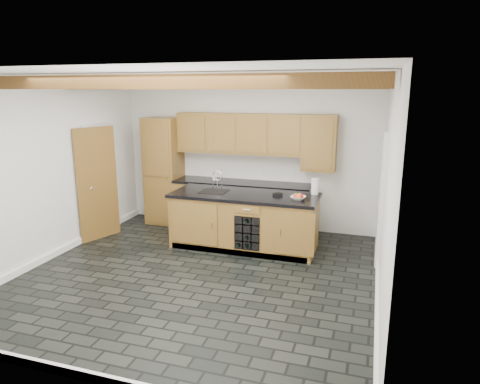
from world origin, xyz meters
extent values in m
plane|color=black|center=(0.00, 0.00, 0.00)|extent=(5.00, 5.00, 0.00)
plane|color=white|center=(0.00, 2.50, 1.40)|extent=(5.00, 0.00, 5.00)
plane|color=white|center=(-2.50, 0.00, 1.40)|extent=(0.00, 5.00, 5.00)
plane|color=white|center=(2.50, 0.00, 1.40)|extent=(0.00, 5.00, 5.00)
plane|color=white|center=(0.00, 0.00, 2.80)|extent=(5.00, 5.00, 0.00)
cube|color=brown|center=(0.00, -1.20, 2.70)|extent=(4.90, 0.15, 0.15)
cube|color=brown|center=(0.00, 0.60, 2.70)|extent=(4.90, 0.15, 0.15)
cube|color=white|center=(-2.48, 0.00, 0.05)|extent=(0.04, 5.00, 0.10)
cube|color=white|center=(2.48, 0.00, 0.05)|extent=(0.04, 5.00, 0.10)
cube|color=white|center=(0.00, -2.48, 0.05)|extent=(5.00, 0.04, 0.10)
cube|color=white|center=(-2.47, 1.30, 1.02)|extent=(0.06, 0.94, 2.04)
cube|color=olive|center=(-2.32, 0.95, 1.00)|extent=(0.31, 0.77, 2.00)
cube|color=white|center=(2.47, 1.50, 1.02)|extent=(0.06, 0.98, 2.04)
cube|color=black|center=(2.50, 1.50, 1.00)|extent=(0.02, 0.86, 1.96)
cube|color=olive|center=(-1.65, 2.20, 1.05)|extent=(0.65, 0.60, 2.10)
cube|color=olive|center=(-0.02, 2.20, 0.44)|extent=(2.60, 0.60, 0.88)
cube|color=black|center=(-0.02, 2.20, 0.91)|extent=(2.64, 0.62, 0.05)
cube|color=white|center=(-0.02, 2.49, 1.19)|extent=(2.60, 0.02, 0.52)
cube|color=olive|center=(-0.12, 2.33, 1.83)|extent=(2.40, 0.35, 0.75)
cube|color=olive|center=(1.38, 2.33, 1.70)|extent=(0.60, 0.35, 1.00)
cube|color=olive|center=(0.30, 1.30, 0.44)|extent=(2.40, 0.90, 0.88)
cube|color=black|center=(0.30, 1.30, 0.91)|extent=(2.46, 0.96, 0.05)
cube|color=olive|center=(-0.42, 0.84, 0.48)|extent=(0.80, 0.02, 0.70)
cube|color=olive|center=(1.25, 0.84, 0.48)|extent=(0.60, 0.02, 0.70)
cube|color=black|center=(0.48, 0.99, 0.40)|extent=(0.42, 0.30, 0.56)
cylinder|color=black|center=(0.48, 0.95, 0.19)|extent=(0.07, 0.26, 0.07)
cylinder|color=black|center=(0.48, 0.95, 0.33)|extent=(0.07, 0.26, 0.07)
cylinder|color=black|center=(0.48, 0.95, 0.61)|extent=(0.07, 0.26, 0.07)
cylinder|color=black|center=(0.34, 0.95, 0.19)|extent=(0.07, 0.26, 0.07)
cube|color=black|center=(-0.25, 1.30, 0.93)|extent=(0.45, 0.40, 0.02)
cylinder|color=silver|center=(-0.25, 1.48, 1.03)|extent=(0.02, 0.02, 0.20)
torus|color=silver|center=(-0.25, 1.48, 1.17)|extent=(0.18, 0.02, 0.18)
cylinder|color=silver|center=(-0.33, 1.48, 0.97)|extent=(0.02, 0.02, 0.08)
cylinder|color=silver|center=(-0.17, 1.48, 0.97)|extent=(0.02, 0.02, 0.08)
cube|color=black|center=(0.85, 1.36, 0.95)|extent=(0.18, 0.13, 0.04)
cylinder|color=black|center=(0.85, 1.36, 0.97)|extent=(0.11, 0.11, 0.01)
imported|color=white|center=(1.22, 1.18, 0.96)|extent=(0.25, 0.25, 0.06)
sphere|color=#AB161B|center=(1.27, 1.18, 0.99)|extent=(0.07, 0.07, 0.07)
sphere|color=orange|center=(1.24, 1.23, 0.99)|extent=(0.07, 0.07, 0.07)
sphere|color=#559B2A|center=(1.18, 1.21, 0.99)|extent=(0.07, 0.07, 0.07)
sphere|color=red|center=(1.18, 1.16, 0.99)|extent=(0.07, 0.07, 0.07)
sphere|color=#CD5A17|center=(1.24, 1.14, 0.99)|extent=(0.07, 0.07, 0.07)
cylinder|color=white|center=(1.42, 1.63, 1.06)|extent=(0.12, 0.12, 0.27)
imported|color=white|center=(-0.58, 2.18, 0.98)|extent=(0.11, 0.11, 0.09)
camera|label=1|loc=(2.32, -5.33, 2.61)|focal=32.00mm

